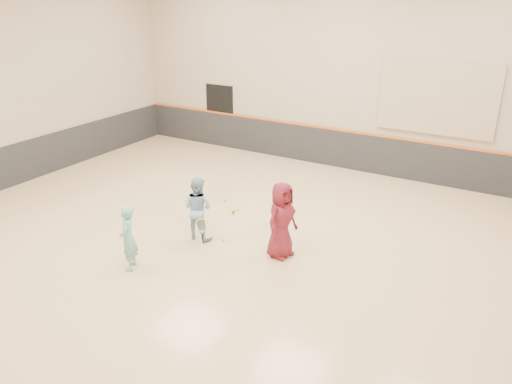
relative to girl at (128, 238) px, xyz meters
The scene contains 14 objects.
room 2.41m from the girl, 57.99° to the left, with size 15.04×12.04×6.22m.
wainscot_back 8.11m from the girl, 80.95° to the left, with size 14.90×0.04×1.20m, color #232326.
wainscot_left 6.52m from the girl, 161.77° to the left, with size 0.04×11.90×1.20m, color #232326.
accent_stripe 8.12m from the girl, 80.94° to the left, with size 14.90×0.03×0.06m, color #D85914.
acoustic_panel 9.15m from the girl, 62.98° to the left, with size 3.20×0.08×2.00m, color tan.
doorway 8.65m from the girl, 111.90° to the left, with size 1.10×0.05×2.20m, color black.
girl is the anchor object (origin of this frame).
instructor 1.85m from the girl, 77.85° to the left, with size 0.72×0.56×1.48m, color #85B1CD.
young_man 3.15m from the girl, 40.23° to the left, with size 0.82×0.53×1.67m, color maroon.
held_racket 1.69m from the girl, 65.89° to the left, with size 0.44×0.44×0.56m, color #CFDA2F, non-canonical shape.
spare_racket 3.60m from the girl, 86.09° to the left, with size 0.67×0.67×0.13m, color #C2E732, non-canonical shape.
ball_under_racket 2.27m from the girl, 63.30° to the left, with size 0.07×0.07×0.07m, color yellow.
ball_in_hand 3.21m from the girl, 38.21° to the left, with size 0.07×0.07×0.07m, color yellow.
ball_beside_spare 3.91m from the girl, 93.87° to the left, with size 0.07×0.07×0.07m, color gold.
Camera 1 is at (5.43, -8.40, 5.35)m, focal length 35.00 mm.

